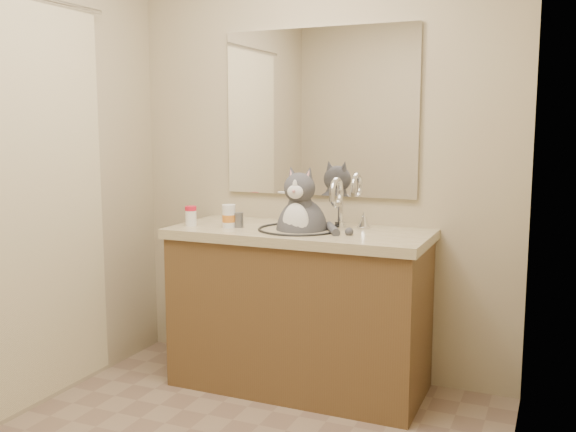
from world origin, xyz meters
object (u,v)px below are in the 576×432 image
object	(u,v)px
cat	(302,227)
pill_bottle_orange	(229,217)
grey_canister	(239,220)
pill_bottle_redcap	(191,216)

from	to	relation	value
cat	pill_bottle_orange	bearing A→B (deg)	-169.59
cat	pill_bottle_orange	distance (m)	0.39
pill_bottle_orange	grey_canister	world-z (taller)	pill_bottle_orange
pill_bottle_redcap	grey_canister	bearing A→B (deg)	9.94
pill_bottle_redcap	pill_bottle_orange	size ratio (longest dim) A/B	0.87
pill_bottle_orange	grey_canister	size ratio (longest dim) A/B	1.52
pill_bottle_orange	grey_canister	bearing A→B (deg)	24.06
pill_bottle_redcap	grey_canister	distance (m)	0.27
grey_canister	pill_bottle_orange	bearing A→B (deg)	-155.94
cat	pill_bottle_redcap	distance (m)	0.60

